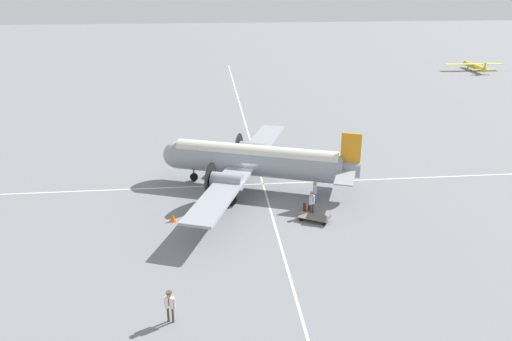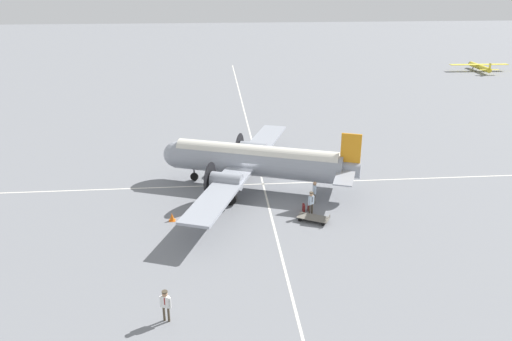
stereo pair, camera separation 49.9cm
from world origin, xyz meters
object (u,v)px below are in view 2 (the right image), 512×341
suitcase_near_door (309,207)px  baggage_cart (314,218)px  ramp_agent (311,201)px  airliner_main (252,160)px  light_aircraft_distant (479,66)px  traffic_cone (172,217)px  passenger_boarding (314,190)px  suitcase_upright_spare (304,208)px  crew_foreground (165,302)px

suitcase_near_door → baggage_cart: (-1.80, -0.01, 0.01)m
ramp_agent → airliner_main: bearing=-89.1°
baggage_cart → light_aircraft_distant: 70.17m
ramp_agent → traffic_cone: (-0.06, 10.22, -0.87)m
ramp_agent → passenger_boarding: bearing=-142.1°
baggage_cart → traffic_cone: (1.00, 10.23, 0.01)m
airliner_main → light_aircraft_distant: airliner_main is taller
suitcase_near_door → baggage_cart: size_ratio=0.23×
airliner_main → traffic_cone: (-5.68, 6.26, -2.09)m
baggage_cart → traffic_cone: traffic_cone is taller
airliner_main → baggage_cart: bearing=141.1°
suitcase_near_door → ramp_agent: bearing=-179.9°
light_aircraft_distant → airliner_main: bearing=139.0°
baggage_cart → suitcase_near_door: bearing=-60.9°
airliner_main → suitcase_upright_spare: size_ratio=34.11×
baggage_cart → passenger_boarding: bearing=-73.1°
airliner_main → suitcase_near_door: (-4.87, -3.96, -2.11)m
suitcase_upright_spare → suitcase_near_door: bearing=-67.7°
crew_foreground → ramp_agent: bearing=-111.9°
light_aircraft_distant → suitcase_near_door: bearing=144.2°
passenger_boarding → ramp_agent: bearing=160.3°
suitcase_near_door → crew_foreground: bearing=141.3°
light_aircraft_distant → traffic_cone: size_ratio=17.65×
airliner_main → baggage_cart: size_ratio=8.88×
airliner_main → passenger_boarding: size_ratio=12.26×
light_aircraft_distant → traffic_cone: bearing=138.4°
airliner_main → ramp_agent: bearing=145.5°
suitcase_near_door → light_aircraft_distant: size_ratio=0.05×
suitcase_near_door → traffic_cone: size_ratio=0.93×
crew_foreground → suitcase_near_door: size_ratio=3.20×
suitcase_upright_spare → passenger_boarding: bearing=-36.6°
suitcase_upright_spare → baggage_cart: 1.69m
traffic_cone → passenger_boarding: bearing=-79.1°
passenger_boarding → suitcase_upright_spare: size_ratio=2.78×
airliner_main → passenger_boarding: airliner_main is taller
traffic_cone → baggage_cart: bearing=-95.6°
light_aircraft_distant → suitcase_upright_spare: bearing=144.0°
ramp_agent → crew_foreground: bearing=15.3°
ramp_agent → baggage_cart: (-1.05, -0.01, -0.87)m
crew_foreground → suitcase_upright_spare: crew_foreground is taller
airliner_main → passenger_boarding: (-3.58, -4.62, -1.28)m
ramp_agent → baggage_cart: bearing=56.2°
suitcase_near_door → suitcase_upright_spare: suitcase_upright_spare is taller
suitcase_near_door → baggage_cart: suitcase_near_door is taller
baggage_cart → crew_foreground: bearing=75.5°
suitcase_near_door → passenger_boarding: bearing=-27.1°
crew_foreground → light_aircraft_distant: bearing=-109.2°
airliner_main → light_aircraft_distant: size_ratio=2.04×
airliner_main → suitcase_near_door: airliner_main is taller
baggage_cart → suitcase_upright_spare: bearing=-46.2°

